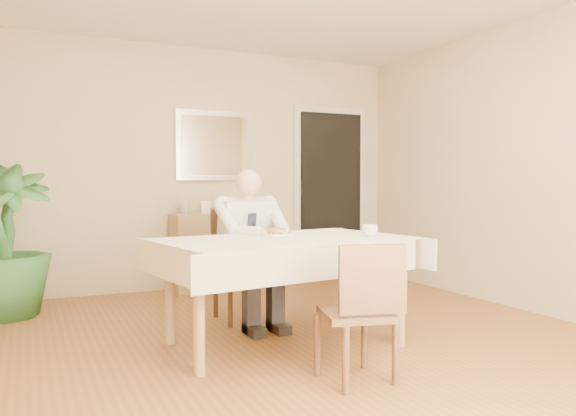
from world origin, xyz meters
name	(u,v)px	position (x,y,z in m)	size (l,w,h in m)	color
room	(309,159)	(0.00, 0.00, 1.30)	(5.00, 5.02, 2.60)	brown
doorway	(330,195)	(1.55, 2.46, 1.00)	(0.96, 0.07, 2.10)	beige
mirror	(215,146)	(0.10, 2.47, 1.55)	(0.86, 0.04, 0.76)	silver
dining_table	(284,250)	(-0.15, 0.10, 0.67)	(1.87, 1.28, 0.75)	#977348
chair_far	(241,256)	(-0.15, 0.98, 0.52)	(0.47, 0.47, 0.93)	#452C16
chair_near	(363,306)	(-0.08, -0.80, 0.45)	(0.46, 0.47, 0.80)	#452C16
seated_man	(253,239)	(-0.15, 0.69, 0.69)	(0.48, 0.72, 1.24)	silver
plate	(277,234)	(-0.10, 0.32, 0.76)	(0.26, 0.26, 0.02)	white
food	(277,231)	(-0.10, 0.32, 0.78)	(0.14, 0.14, 0.06)	brown
knife	(285,232)	(-0.06, 0.26, 0.78)	(0.01, 0.01, 0.13)	silver
fork	(275,233)	(-0.14, 0.26, 0.78)	(0.01, 0.01, 0.13)	silver
coffee_mug	(370,231)	(0.44, -0.08, 0.80)	(0.11, 0.11, 0.09)	white
sideboard	(219,251)	(0.10, 2.32, 0.41)	(1.01, 0.35, 0.81)	#977348
photo_frame_left	(182,208)	(-0.31, 2.33, 0.88)	(0.10, 0.02, 0.14)	silver
photo_frame_center	(206,207)	(-0.05, 2.32, 0.88)	(0.10, 0.02, 0.14)	silver
photo_frame_right	(224,207)	(0.17, 2.36, 0.88)	(0.10, 0.02, 0.14)	silver
potted_palm	(4,240)	(-1.95, 1.84, 0.66)	(0.73, 0.73, 1.31)	#224D21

